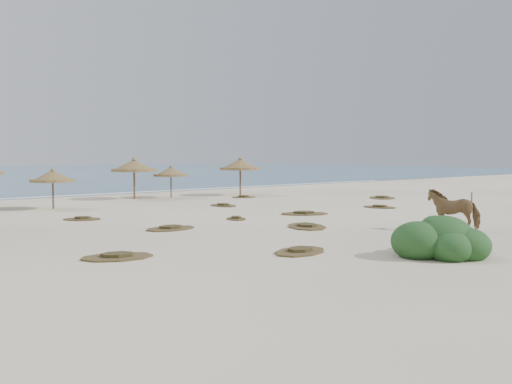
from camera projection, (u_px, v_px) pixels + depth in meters
ground at (341, 228)px, 25.39m from camera, size 160.00×160.00×0.00m
foam_line at (94, 194)px, 45.29m from camera, size 70.00×0.60×0.01m
palapa_2 at (53, 177)px, 33.64m from camera, size 3.09×3.09×2.47m
palapa_3 at (134, 166)px, 40.78m from camera, size 4.15×4.15×3.04m
palapa_4 at (171, 172)px, 42.07m from camera, size 2.91×2.91×2.44m
palapa_5 at (240, 165)px, 44.46m from camera, size 3.92×3.92×3.05m
horse at (454, 210)px, 24.41m from camera, size 2.03×2.30×1.80m
fence_post_far at (472, 203)px, 31.41m from camera, size 0.11×0.11×1.16m
bush at (442, 240)px, 18.51m from camera, size 3.40×2.99×1.52m
scrub_0 at (117, 256)px, 18.12m from camera, size 2.65×2.13×0.16m
scrub_1 at (170, 228)px, 24.88m from camera, size 2.37×1.58×0.16m
scrub_2 at (236, 218)px, 28.52m from camera, size 1.41×1.69×0.16m
scrub_3 at (304, 213)px, 30.90m from camera, size 3.13×2.84×0.16m
scrub_4 at (380, 207)px, 34.55m from camera, size 1.72×2.29×0.16m
scrub_5 at (382, 198)px, 41.67m from camera, size 3.35×3.32×0.16m
scrub_6 at (82, 219)px, 28.38m from camera, size 2.24×2.15×0.16m
scrub_7 at (223, 205)px, 35.63m from camera, size 1.44×2.14×0.16m
scrub_9 at (307, 226)px, 25.54m from camera, size 2.72×3.06×0.16m
scrub_10 at (244, 197)px, 42.28m from camera, size 2.17×1.88×0.16m
scrub_11 at (300, 251)px, 19.12m from camera, size 2.53×1.96×0.16m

